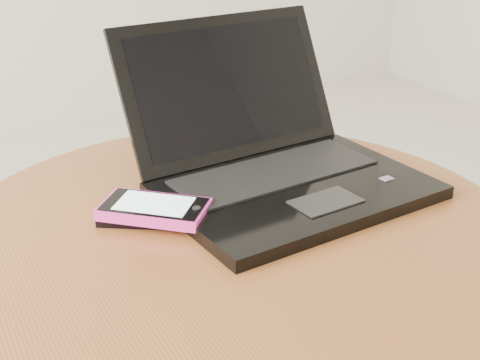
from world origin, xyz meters
TOP-DOWN VIEW (x-y plane):
  - table at (0.03, -0.02)m, footprint 0.70×0.70m
  - laptop at (0.13, 0.06)m, footprint 0.34×0.34m
  - phone_black at (-0.05, 0.05)m, footprint 0.12×0.11m
  - phone_pink at (-0.05, 0.03)m, footprint 0.13×0.13m

SIDE VIEW (x-z plane):
  - table at x=0.03m, z-range 0.16..0.71m
  - phone_black at x=-0.05m, z-range 0.55..0.56m
  - phone_pink at x=-0.05m, z-range 0.56..0.58m
  - laptop at x=0.13m, z-range 0.49..0.69m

